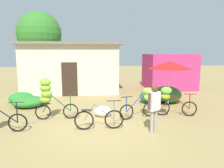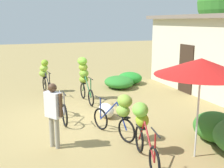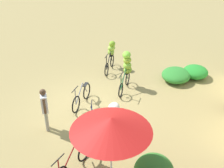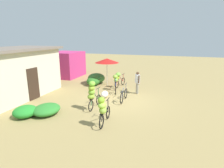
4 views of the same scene
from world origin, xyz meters
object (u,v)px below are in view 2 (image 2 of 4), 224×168
Objects in this scene: bicycle_center_loaded at (61,109)px; bicycle_by_shop at (120,111)px; bicycle_leftmost at (45,74)px; person_vendor at (53,109)px; bicycle_near_pile at (84,75)px; produce_sack at (106,110)px; market_umbrella at (201,67)px; bicycle_rightmost at (143,125)px; building_low at (217,53)px.

bicycle_by_shop is (1.88, 1.13, 0.38)m from bicycle_center_loaded.
bicycle_leftmost is 5.27m from person_vendor.
bicycle_center_loaded is 1.07× the size of person_vendor.
bicycle_leftmost is 0.99× the size of bicycle_near_pile.
produce_sack is 0.45× the size of person_vendor.
person_vendor is (5.25, -0.48, 0.13)m from bicycle_leftmost.
market_umbrella is 1.31× the size of bicycle_center_loaded.
market_umbrella is 5.45m from bicycle_near_pile.
person_vendor reaches higher than bicycle_rightmost.
building_low is 3.96× the size of bicycle_by_shop.
building_low is 3.84× the size of bicycle_near_pile.
bicycle_rightmost is 2.78m from produce_sack.
bicycle_rightmost is (4.84, -0.01, -0.23)m from bicycle_near_pile.
market_umbrella reaches higher than bicycle_near_pile.
market_umbrella is 1.73m from bicycle_rightmost.
building_low reaches higher than bicycle_leftmost.
produce_sack is (3.71, 1.36, -0.60)m from bicycle_leftmost.
person_vendor is at bearing -119.16° from market_umbrella.
bicycle_near_pile is 4.05m from person_vendor.
produce_sack is (0.20, 1.36, -0.14)m from bicycle_center_loaded.
bicycle_by_shop is (-1.44, -1.20, -1.28)m from market_umbrella.
bicycle_center_loaded is at bearing -148.85° from bicycle_by_shop.
bicycle_leftmost reaches higher than bicycle_rightmost.
produce_sack is at bearing -162.65° from market_umbrella.
bicycle_leftmost is 0.99× the size of bicycle_center_loaded.
building_low is 4.09× the size of person_vendor.
bicycle_near_pile is at bearing -94.05° from building_low.
bicycle_by_shop is 1.03× the size of person_vendor.
bicycle_near_pile reaches higher than bicycle_leftmost.
bicycle_rightmost reaches higher than bicycle_by_shop.
bicycle_near_pile is 2.25m from produce_sack.
building_low is 3.80× the size of bicycle_center_loaded.
market_umbrella is 2.27m from bicycle_by_shop.
market_umbrella is 3.73m from produce_sack.
bicycle_rightmost is (4.43, -5.82, -0.87)m from building_low.
produce_sack is at bearing 81.47° from bicycle_center_loaded.
produce_sack is at bearing 129.93° from person_vendor.
building_low is at bearing 127.30° from bicycle_rightmost.
person_vendor is (3.66, -1.72, -0.02)m from bicycle_near_pile.
building_low is at bearing 135.68° from market_umbrella.
person_vendor is at bearing -25.21° from bicycle_near_pile.
person_vendor reaches higher than bicycle_center_loaded.
market_umbrella is 3.14× the size of produce_sack.
bicycle_rightmost is (-0.39, -1.11, -1.28)m from market_umbrella.
produce_sack is (-2.72, 0.13, -0.52)m from bicycle_rightmost.
bicycle_leftmost reaches higher than produce_sack.
bicycle_near_pile is 4.85m from bicycle_rightmost.
building_low reaches higher than market_umbrella.
bicycle_leftmost is 3.53m from bicycle_center_loaded.
bicycle_center_loaded is (-3.32, -2.33, -1.66)m from market_umbrella.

